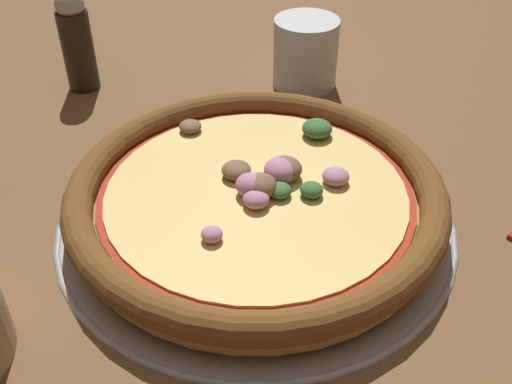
{
  "coord_description": "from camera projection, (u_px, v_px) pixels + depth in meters",
  "views": [
    {
      "loc": [
        0.3,
        -0.24,
        0.32
      ],
      "look_at": [
        0.0,
        0.0,
        0.03
      ],
      "focal_mm": 42.0,
      "sensor_mm": 36.0,
      "label": 1
    }
  ],
  "objects": [
    {
      "name": "ground_plane",
      "position": [
        256.0,
        219.0,
        0.5
      ],
      "size": [
        3.0,
        3.0,
        0.0
      ],
      "primitive_type": "plane",
      "color": "brown"
    },
    {
      "name": "pizza_tray",
      "position": [
        256.0,
        216.0,
        0.5
      ],
      "size": [
        0.33,
        0.33,
        0.01
      ],
      "color": "#9E9EA3",
      "rests_on": "ground_plane"
    },
    {
      "name": "pizza",
      "position": [
        256.0,
        195.0,
        0.48
      ],
      "size": [
        0.31,
        0.31,
        0.04
      ],
      "color": "tan",
      "rests_on": "pizza_tray"
    },
    {
      "name": "drinking_cup",
      "position": [
        305.0,
        53.0,
        0.67
      ],
      "size": [
        0.07,
        0.07,
        0.08
      ],
      "color": "silver",
      "rests_on": "ground_plane"
    },
    {
      "name": "pepper_shaker",
      "position": [
        76.0,
        41.0,
        0.65
      ],
      "size": [
        0.03,
        0.03,
        0.11
      ],
      "color": "black",
      "rests_on": "ground_plane"
    }
  ]
}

